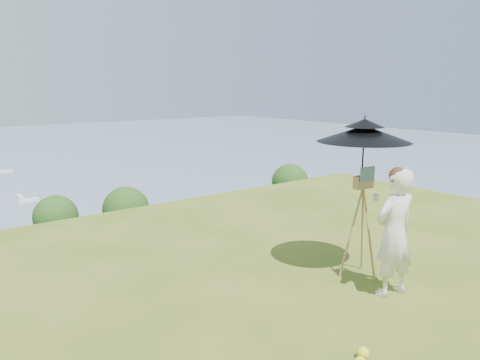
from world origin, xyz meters
TOP-DOWN VIEW (x-y plane):
  - painter at (1.40, 1.41)m, footprint 0.60×0.43m
  - field_easel at (1.55, 2.01)m, footprint 0.61×0.61m
  - sun_umbrella at (1.55, 2.04)m, footprint 1.21×1.21m
  - painter_cap at (1.40, 1.41)m, footprint 0.21×0.25m

SIDE VIEW (x-z plane):
  - field_easel at x=1.55m, z-range 0.00..1.45m
  - painter at x=1.40m, z-range 0.00..1.53m
  - painter_cap at x=1.40m, z-range 1.44..1.54m
  - sun_umbrella at x=1.55m, z-range 1.20..2.08m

